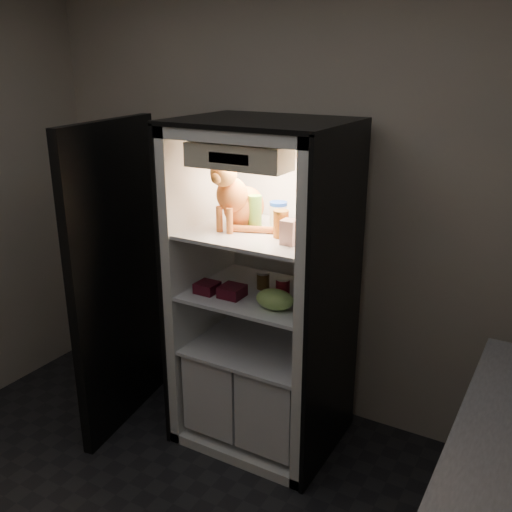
{
  "coord_description": "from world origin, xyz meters",
  "views": [
    {
      "loc": [
        1.44,
        -1.22,
        2.16
      ],
      "look_at": [
        -0.02,
        1.32,
        1.15
      ],
      "focal_mm": 40.0,
      "sensor_mm": 36.0,
      "label": 1
    }
  ],
  "objects": [
    {
      "name": "soda_can_c",
      "position": [
        0.18,
        1.25,
        1.01
      ],
      "size": [
        0.07,
        0.07,
        0.14
      ],
      "color": "black",
      "rests_on": "refrigerator"
    },
    {
      "name": "berry_box_left",
      "position": [
        -0.25,
        1.17,
        0.97
      ],
      "size": [
        0.12,
        0.12,
        0.06
      ],
      "primitive_type": "cube",
      "color": "#530D20",
      "rests_on": "refrigerator"
    },
    {
      "name": "parmesan_shaker",
      "position": [
        -0.04,
        1.33,
        1.38
      ],
      "size": [
        0.07,
        0.07,
        0.19
      ],
      "color": "#248527",
      "rests_on": "refrigerator"
    },
    {
      "name": "grape_bag",
      "position": [
        0.18,
        1.16,
        0.99
      ],
      "size": [
        0.21,
        0.15,
        0.1
      ],
      "primitive_type": "ellipsoid",
      "color": "#83BA56",
      "rests_on": "refrigerator"
    },
    {
      "name": "room_shell",
      "position": [
        0.0,
        0.0,
        1.62
      ],
      "size": [
        3.6,
        3.6,
        3.6
      ],
      "color": "white",
      "rests_on": "floor"
    },
    {
      "name": "fridge_door",
      "position": [
        -0.84,
        1.09,
        0.91
      ],
      "size": [
        0.2,
        0.87,
        1.85
      ],
      "rotation": [
        0.0,
        0.0,
        0.16
      ],
      "color": "black",
      "rests_on": "floor"
    },
    {
      "name": "cream_carton",
      "position": [
        0.24,
        1.19,
        1.35
      ],
      "size": [
        0.07,
        0.07,
        0.12
      ],
      "primitive_type": "cube",
      "color": "white",
      "rests_on": "refrigerator"
    },
    {
      "name": "soda_can_b",
      "position": [
        0.28,
        1.31,
        1.0
      ],
      "size": [
        0.06,
        0.06,
        0.11
      ],
      "color": "black",
      "rests_on": "refrigerator"
    },
    {
      "name": "condiment_jar",
      "position": [
        -0.01,
        1.37,
        0.99
      ],
      "size": [
        0.07,
        0.07,
        0.1
      ],
      "color": "#4F3716",
      "rests_on": "refrigerator"
    },
    {
      "name": "pepper_jar",
      "position": [
        0.31,
        1.4,
        1.39
      ],
      "size": [
        0.12,
        0.12,
        0.19
      ],
      "color": "#A92716",
      "rests_on": "refrigerator"
    },
    {
      "name": "soda_can_a",
      "position": [
        0.21,
        1.44,
        1.01
      ],
      "size": [
        0.08,
        0.08,
        0.14
      ],
      "color": "black",
      "rests_on": "refrigerator"
    },
    {
      "name": "tabby_cat",
      "position": [
        -0.14,
        1.32,
        1.45
      ],
      "size": [
        0.35,
        0.4,
        0.42
      ],
      "rotation": [
        0.0,
        0.0,
        -0.09
      ],
      "color": "#CD4F1A",
      "rests_on": "refrigerator"
    },
    {
      "name": "refrigerator",
      "position": [
        0.0,
        1.38,
        0.79
      ],
      "size": [
        0.9,
        0.72,
        1.88
      ],
      "color": "white",
      "rests_on": "floor"
    },
    {
      "name": "mayo_tub",
      "position": [
        0.04,
        1.46,
        1.36
      ],
      "size": [
        0.1,
        0.1,
        0.14
      ],
      "color": "white",
      "rests_on": "refrigerator"
    },
    {
      "name": "berry_box_right",
      "position": [
        -0.09,
        1.18,
        0.97
      ],
      "size": [
        0.13,
        0.13,
        0.06
      ],
      "primitive_type": "cube",
      "color": "#530D20",
      "rests_on": "refrigerator"
    },
    {
      "name": "salsa_jar",
      "position": [
        0.15,
        1.28,
        1.36
      ],
      "size": [
        0.08,
        0.08,
        0.14
      ],
      "color": "maroon",
      "rests_on": "refrigerator"
    }
  ]
}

